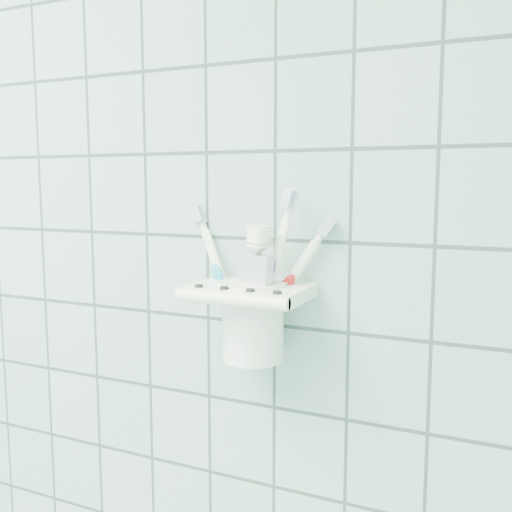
% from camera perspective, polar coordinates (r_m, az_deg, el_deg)
% --- Properties ---
extents(holder_bracket, '(0.14, 0.11, 0.04)m').
position_cam_1_polar(holder_bracket, '(0.68, -0.53, -3.70)').
color(holder_bracket, white).
rests_on(holder_bracket, wall_back).
extents(cup, '(0.08, 0.08, 0.10)m').
position_cam_1_polar(cup, '(0.69, -0.30, -6.18)').
color(cup, white).
rests_on(cup, holder_bracket).
extents(toothbrush_pink, '(0.09, 0.05, 0.19)m').
position_cam_1_polar(toothbrush_pink, '(0.68, -1.16, -1.39)').
color(toothbrush_pink, white).
rests_on(toothbrush_pink, cup).
extents(toothbrush_blue, '(0.05, 0.04, 0.20)m').
position_cam_1_polar(toothbrush_blue, '(0.67, -0.42, -1.44)').
color(toothbrush_blue, white).
rests_on(toothbrush_blue, cup).
extents(toothbrush_orange, '(0.10, 0.04, 0.19)m').
position_cam_1_polar(toothbrush_orange, '(0.69, -1.20, -1.53)').
color(toothbrush_orange, white).
rests_on(toothbrush_orange, cup).
extents(toothpaste_tube, '(0.05, 0.04, 0.16)m').
position_cam_1_polar(toothpaste_tube, '(0.67, -0.52, -2.49)').
color(toothpaste_tube, silver).
rests_on(toothpaste_tube, cup).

